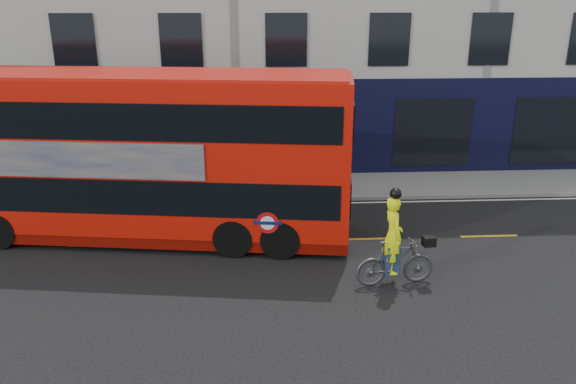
{
  "coord_description": "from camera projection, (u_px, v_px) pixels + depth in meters",
  "views": [
    {
      "loc": [
        0.82,
        -14.2,
        7.08
      ],
      "look_at": [
        1.69,
        1.2,
        1.69
      ],
      "focal_mm": 35.0,
      "sensor_mm": 36.0,
      "label": 1
    }
  ],
  "objects": [
    {
      "name": "bus",
      "position": [
        143.0,
        156.0,
        16.76
      ],
      "size": [
        12.74,
        4.5,
        5.04
      ],
      "rotation": [
        0.0,
        0.0,
        -0.14
      ],
      "color": "red",
      "rests_on": "ground"
    },
    {
      "name": "cyclist",
      "position": [
        395.0,
        253.0,
        14.31
      ],
      "size": [
        2.13,
        0.83,
        2.65
      ],
      "rotation": [
        0.0,
        0.0,
        0.12
      ],
      "color": "#46484B",
      "rests_on": "ground"
    },
    {
      "name": "lane_dashes",
      "position": [
        232.0,
        242.0,
        17.09
      ],
      "size": [
        58.0,
        0.12,
        0.01
      ],
      "primitive_type": null,
      "color": "orange",
      "rests_on": "ground"
    },
    {
      "name": "ground",
      "position": [
        230.0,
        264.0,
        15.68
      ],
      "size": [
        120.0,
        120.0,
        0.0
      ],
      "primitive_type": "plane",
      "color": "black",
      "rests_on": "ground"
    },
    {
      "name": "road_edge_line",
      "position": [
        236.0,
        205.0,
        20.11
      ],
      "size": [
        58.0,
        0.1,
        0.01
      ],
      "primitive_type": "cube",
      "color": "silver",
      "rests_on": "ground"
    },
    {
      "name": "pavement",
      "position": [
        237.0,
        188.0,
        21.79
      ],
      "size": [
        60.0,
        3.0,
        0.12
      ],
      "primitive_type": "cube",
      "color": "gray",
      "rests_on": "ground"
    },
    {
      "name": "kerb",
      "position": [
        236.0,
        201.0,
        20.37
      ],
      "size": [
        60.0,
        0.12,
        0.13
      ],
      "primitive_type": "cube",
      "color": "gray",
      "rests_on": "ground"
    }
  ]
}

